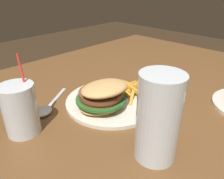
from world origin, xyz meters
TOP-DOWN VIEW (x-y plane):
  - dining_table at (0.00, 0.00)m, footprint 1.32×1.37m
  - meal_plate_near at (0.12, -0.17)m, footprint 0.27×0.27m
  - beer_glass at (0.18, 0.03)m, footprint 0.09×0.09m
  - juice_glass at (0.33, -0.24)m, footprint 0.08×0.08m
  - spoon at (0.26, -0.28)m, footprint 0.17×0.12m

SIDE VIEW (x-z plane):
  - dining_table at x=0.00m, z-range 0.26..0.97m
  - spoon at x=0.26m, z-range 0.71..0.73m
  - meal_plate_near at x=0.12m, z-range 0.70..0.79m
  - juice_glass at x=0.33m, z-range 0.68..0.86m
  - beer_glass at x=0.18m, z-range 0.71..0.89m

